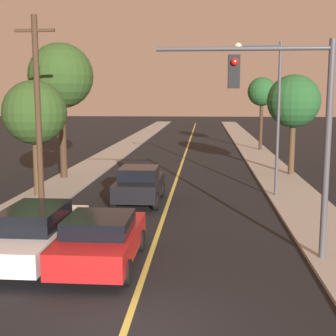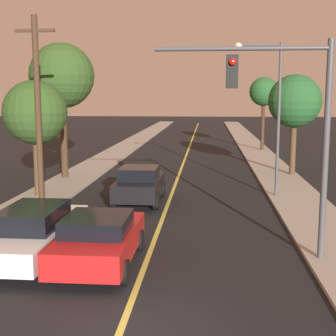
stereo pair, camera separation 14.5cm
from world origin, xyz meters
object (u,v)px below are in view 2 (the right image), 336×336
tree_right_near (264,92)px  tree_right_far (295,102)px  car_outer_lane_front (36,231)px  utility_pole_left (38,110)px  tree_left_near (62,77)px  car_near_lane_second (140,184)px  car_near_lane_front (99,239)px  tree_left_far (35,113)px  streetlamp_right (268,97)px  traffic_signal_mast (286,112)px

tree_right_near → tree_right_far: (0.32, -12.72, -0.63)m
car_outer_lane_front → tree_right_near: bearing=70.8°
utility_pole_left → tree_left_near: utility_pole_left is taller
car_near_lane_second → utility_pole_left: (-3.87, -1.60, 3.30)m
car_near_lane_front → car_near_lane_second: car_near_lane_second is taller
car_outer_lane_front → tree_left_far: (-2.85, 7.87, 3.14)m
utility_pole_left → tree_right_near: 24.85m
streetlamp_right → tree_right_near: 18.93m
tree_left_near → streetlamp_right: bearing=-20.1°
tree_right_near → tree_right_far: size_ratio=1.06×
car_near_lane_front → tree_left_near: tree_left_near is taller
car_outer_lane_front → tree_right_far: (9.94, 14.92, 3.57)m
car_near_lane_second → tree_right_far: tree_right_far is taller
car_near_lane_front → tree_left_near: size_ratio=0.57×
car_outer_lane_front → utility_pole_left: bearing=108.4°
traffic_signal_mast → car_outer_lane_front: bearing=-177.8°
car_near_lane_front → tree_left_near: 15.05m
car_near_lane_front → car_near_lane_second: (-0.00, 7.76, 0.08)m
car_near_lane_front → car_outer_lane_front: (-2.00, 0.54, 0.02)m
utility_pole_left → tree_left_near: 7.39m
car_near_lane_front → tree_right_far: size_ratio=0.73×
tree_right_far → tree_right_near: bearing=91.5°
car_outer_lane_front → tree_right_far: tree_right_far is taller
car_near_lane_second → tree_right_far: size_ratio=0.70×
traffic_signal_mast → utility_pole_left: utility_pole_left is taller
car_near_lane_front → traffic_signal_mast: traffic_signal_mast is taller
car_near_lane_front → utility_pole_left: bearing=122.1°
car_near_lane_second → streetlamp_right: size_ratio=0.59×
car_outer_lane_front → tree_right_near: tree_right_near is taller
utility_pole_left → tree_left_far: 2.45m
traffic_signal_mast → tree_left_near: size_ratio=0.82×
car_outer_lane_front → tree_right_far: 18.28m
car_near_lane_front → traffic_signal_mast: (5.10, 0.81, 3.49)m
streetlamp_right → tree_right_far: streetlamp_right is taller
car_near_lane_second → tree_left_far: size_ratio=0.77×
streetlamp_right → tree_left_far: (-10.49, -0.94, -0.70)m
traffic_signal_mast → streetlamp_right: (0.54, 8.53, 0.37)m
car_near_lane_second → tree_left_near: size_ratio=0.55×
car_outer_lane_front → utility_pole_left: size_ratio=0.67×
tree_left_near → tree_left_far: tree_left_near is taller
traffic_signal_mast → tree_right_far: traffic_signal_mast is taller
tree_left_far → tree_right_far: tree_right_far is taller
tree_right_near → tree_right_far: tree_right_near is taller
car_near_lane_front → car_near_lane_second: size_ratio=1.04×
traffic_signal_mast → tree_right_near: bearing=84.7°
utility_pole_left → tree_left_far: utility_pole_left is taller
traffic_signal_mast → streetlamp_right: size_ratio=0.88×
car_near_lane_front → utility_pole_left: utility_pole_left is taller
tree_right_near → car_near_lane_second: bearing=-110.5°
car_near_lane_second → utility_pole_left: 5.33m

